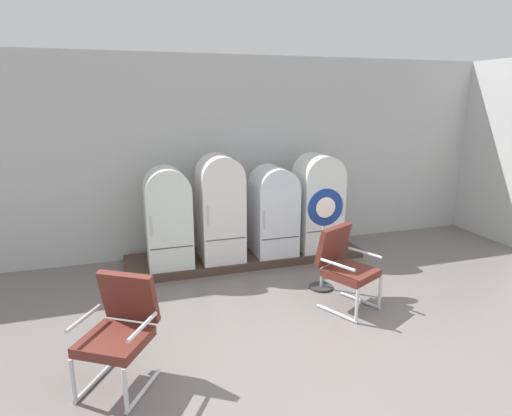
{
  "coord_description": "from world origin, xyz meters",
  "views": [
    {
      "loc": [
        -1.76,
        -3.13,
        2.52
      ],
      "look_at": [
        0.09,
        2.75,
        0.92
      ],
      "focal_mm": 29.81,
      "sensor_mm": 36.0,
      "label": 1
    }
  ],
  "objects_px": {
    "refrigerator_1": "(220,205)",
    "refrigerator_3": "(318,199)",
    "refrigerator_2": "(273,208)",
    "refrigerator_0": "(168,214)",
    "armchair_right": "(344,263)",
    "sign_stand": "(324,239)",
    "armchair_left": "(120,326)"
  },
  "relations": [
    {
      "from": "refrigerator_3",
      "to": "sign_stand",
      "type": "relative_size",
      "value": 1.11
    },
    {
      "from": "refrigerator_0",
      "to": "refrigerator_1",
      "type": "bearing_deg",
      "value": 2.21
    },
    {
      "from": "refrigerator_2",
      "to": "armchair_left",
      "type": "distance_m",
      "value": 3.41
    },
    {
      "from": "refrigerator_1",
      "to": "sign_stand",
      "type": "height_order",
      "value": "refrigerator_1"
    },
    {
      "from": "refrigerator_3",
      "to": "armchair_right",
      "type": "height_order",
      "value": "refrigerator_3"
    },
    {
      "from": "refrigerator_0",
      "to": "armchair_left",
      "type": "relative_size",
      "value": 1.44
    },
    {
      "from": "refrigerator_3",
      "to": "armchair_left",
      "type": "bearing_deg",
      "value": -141.51
    },
    {
      "from": "refrigerator_2",
      "to": "sign_stand",
      "type": "xyz_separation_m",
      "value": [
        0.27,
        -1.23,
        -0.14
      ]
    },
    {
      "from": "refrigerator_1",
      "to": "refrigerator_0",
      "type": "bearing_deg",
      "value": -177.79
    },
    {
      "from": "refrigerator_2",
      "to": "refrigerator_3",
      "type": "height_order",
      "value": "refrigerator_3"
    },
    {
      "from": "refrigerator_2",
      "to": "refrigerator_3",
      "type": "xyz_separation_m",
      "value": [
        0.75,
        -0.02,
        0.09
      ]
    },
    {
      "from": "refrigerator_0",
      "to": "armchair_left",
      "type": "height_order",
      "value": "refrigerator_0"
    },
    {
      "from": "sign_stand",
      "to": "refrigerator_3",
      "type": "bearing_deg",
      "value": 68.27
    },
    {
      "from": "refrigerator_1",
      "to": "sign_stand",
      "type": "xyz_separation_m",
      "value": [
        1.12,
        -1.22,
        -0.26
      ]
    },
    {
      "from": "refrigerator_1",
      "to": "refrigerator_3",
      "type": "xyz_separation_m",
      "value": [
        1.6,
        -0.01,
        -0.03
      ]
    },
    {
      "from": "armchair_left",
      "to": "armchair_right",
      "type": "relative_size",
      "value": 1.0
    },
    {
      "from": "refrigerator_3",
      "to": "refrigerator_2",
      "type": "bearing_deg",
      "value": 178.31
    },
    {
      "from": "refrigerator_0",
      "to": "sign_stand",
      "type": "xyz_separation_m",
      "value": [
        1.9,
        -1.19,
        -0.18
      ]
    },
    {
      "from": "armchair_left",
      "to": "armchair_right",
      "type": "height_order",
      "value": "same"
    },
    {
      "from": "refrigerator_0",
      "to": "refrigerator_1",
      "type": "xyz_separation_m",
      "value": [
        0.78,
        0.03,
        0.08
      ]
    },
    {
      "from": "refrigerator_2",
      "to": "refrigerator_3",
      "type": "distance_m",
      "value": 0.76
    },
    {
      "from": "refrigerator_0",
      "to": "refrigerator_1",
      "type": "height_order",
      "value": "refrigerator_1"
    },
    {
      "from": "sign_stand",
      "to": "armchair_left",
      "type": "bearing_deg",
      "value": -154.52
    },
    {
      "from": "refrigerator_2",
      "to": "sign_stand",
      "type": "distance_m",
      "value": 1.27
    },
    {
      "from": "refrigerator_2",
      "to": "sign_stand",
      "type": "relative_size",
      "value": 0.99
    },
    {
      "from": "refrigerator_1",
      "to": "armchair_right",
      "type": "height_order",
      "value": "refrigerator_1"
    },
    {
      "from": "refrigerator_0",
      "to": "refrigerator_3",
      "type": "xyz_separation_m",
      "value": [
        2.38,
        0.02,
        0.05
      ]
    },
    {
      "from": "refrigerator_1",
      "to": "armchair_left",
      "type": "height_order",
      "value": "refrigerator_1"
    },
    {
      "from": "refrigerator_3",
      "to": "armchair_left",
      "type": "distance_m",
      "value": 3.96
    },
    {
      "from": "refrigerator_1",
      "to": "sign_stand",
      "type": "relative_size",
      "value": 1.14
    },
    {
      "from": "refrigerator_2",
      "to": "refrigerator_0",
      "type": "bearing_deg",
      "value": -178.53
    },
    {
      "from": "refrigerator_2",
      "to": "armchair_left",
      "type": "bearing_deg",
      "value": -133.31
    }
  ]
}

